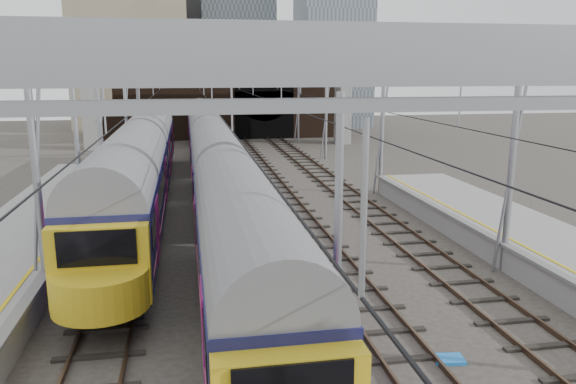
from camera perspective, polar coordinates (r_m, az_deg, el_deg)
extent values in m
cube|color=#4C3828|center=(26.74, -16.84, -4.29)|extent=(0.08, 80.00, 0.16)
cube|color=#4C3828|center=(26.60, -13.75, -4.19)|extent=(0.08, 80.00, 0.16)
cube|color=black|center=(26.68, -15.29, -4.40)|extent=(2.40, 80.00, 0.14)
cube|color=#4C3828|center=(26.55, -8.22, -3.99)|extent=(0.08, 80.00, 0.16)
cube|color=#4C3828|center=(26.63, -5.12, -3.86)|extent=(0.08, 80.00, 0.16)
cube|color=black|center=(26.60, -6.66, -4.08)|extent=(2.40, 80.00, 0.14)
cube|color=#4C3828|center=(26.96, 0.32, -3.61)|extent=(0.08, 80.00, 0.16)
cube|color=#4C3828|center=(27.25, 3.30, -3.45)|extent=(0.08, 80.00, 0.16)
cube|color=black|center=(27.12, 1.82, -3.68)|extent=(2.40, 80.00, 0.14)
cube|color=#4C3828|center=(27.95, 8.42, -3.17)|extent=(0.08, 80.00, 0.16)
cube|color=#4C3828|center=(28.43, 11.18, -3.00)|extent=(0.08, 80.00, 0.16)
cube|color=black|center=(28.20, 9.80, -3.23)|extent=(2.40, 80.00, 0.14)
cylinder|color=gray|center=(19.40, -24.15, 0.88)|extent=(0.24, 0.24, 8.00)
cylinder|color=gray|center=(22.14, 21.76, 2.38)|extent=(0.24, 0.24, 8.00)
cube|color=gray|center=(18.81, 0.42, 12.66)|extent=(16.80, 0.28, 0.50)
cylinder|color=gray|center=(33.01, -18.50, 5.62)|extent=(0.24, 0.24, 8.00)
cylinder|color=gray|center=(34.70, 9.54, 6.38)|extent=(0.24, 0.24, 8.00)
cube|color=gray|center=(32.67, -4.23, 12.48)|extent=(16.80, 0.28, 0.50)
cylinder|color=gray|center=(46.86, -16.14, 7.57)|extent=(0.24, 0.24, 8.00)
cylinder|color=gray|center=(48.06, 3.89, 8.12)|extent=(0.24, 0.24, 8.00)
cube|color=gray|center=(46.62, -6.10, 12.38)|extent=(16.80, 0.28, 0.50)
cylinder|color=gray|center=(58.78, -15.00, 8.50)|extent=(0.24, 0.24, 8.00)
cylinder|color=gray|center=(59.74, 1.06, 8.96)|extent=(0.24, 0.24, 8.00)
cube|color=gray|center=(58.59, -7.00, 12.33)|extent=(16.80, 0.28, 0.50)
cube|color=black|center=(25.69, -15.98, 7.41)|extent=(0.03, 80.00, 0.03)
cube|color=black|center=(25.61, -6.97, 7.78)|extent=(0.03, 80.00, 0.03)
cube|color=black|center=(26.15, 1.90, 7.95)|extent=(0.03, 80.00, 0.03)
cube|color=black|center=(27.26, 10.23, 7.94)|extent=(0.03, 80.00, 0.03)
cube|color=black|center=(62.80, -5.30, 9.53)|extent=(26.00, 2.00, 9.00)
cube|color=black|center=(62.24, -2.40, 7.80)|extent=(6.50, 0.10, 5.20)
cylinder|color=black|center=(62.09, -2.42, 10.19)|extent=(6.50, 0.10, 6.50)
cube|color=black|center=(62.12, -16.32, 6.29)|extent=(6.00, 1.50, 3.00)
cube|color=gray|center=(57.31, -19.49, 8.23)|extent=(1.20, 2.50, 8.20)
cube|color=gray|center=(58.80, 5.61, 8.95)|extent=(1.20, 2.50, 8.20)
cube|color=#545E55|center=(56.60, -6.89, 12.95)|extent=(28.00, 3.00, 1.40)
cube|color=gray|center=(56.62, -6.92, 13.86)|extent=(28.00, 3.00, 0.30)
cube|color=tan|center=(76.85, -15.60, 14.50)|extent=(14.00, 12.00, 22.00)
cube|color=#4C5660|center=(83.26, -5.30, 18.13)|extent=(10.00, 10.00, 32.00)
cube|color=gray|center=(90.51, -9.55, 13.10)|extent=(18.00, 14.00, 18.00)
cube|color=black|center=(38.73, -7.88, 1.58)|extent=(2.02, 60.03, 0.70)
cube|color=#121440|center=(38.44, -7.96, 4.21)|extent=(2.57, 60.03, 2.30)
cylinder|color=slate|center=(38.30, -8.01, 5.92)|extent=(2.52, 59.53, 2.52)
cube|color=black|center=(38.39, -7.98, 4.76)|extent=(2.59, 58.83, 0.69)
cube|color=#BE3B60|center=(38.53, -7.93, 3.27)|extent=(2.59, 59.03, 0.11)
cube|color=black|center=(32.67, -14.42, -0.70)|extent=(2.21, 32.50, 0.70)
cube|color=#121440|center=(32.31, -14.60, 2.59)|extent=(2.81, 32.50, 2.51)
cylinder|color=slate|center=(32.13, -14.72, 4.80)|extent=(2.75, 32.00, 2.75)
cube|color=black|center=(32.25, -14.63, 3.30)|extent=(2.83, 31.30, 0.75)
cube|color=#BE3B60|center=(32.43, -14.53, 1.37)|extent=(2.83, 31.50, 0.12)
cube|color=gold|center=(16.47, -18.62, -7.24)|extent=(2.75, 0.60, 2.31)
cube|color=black|center=(16.13, -18.85, -5.42)|extent=(2.11, 0.08, 1.00)
cube|color=blue|center=(15.95, 16.03, -16.01)|extent=(0.83, 0.64, 0.09)
cube|color=blue|center=(24.31, -0.26, -5.51)|extent=(0.82, 0.62, 0.09)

